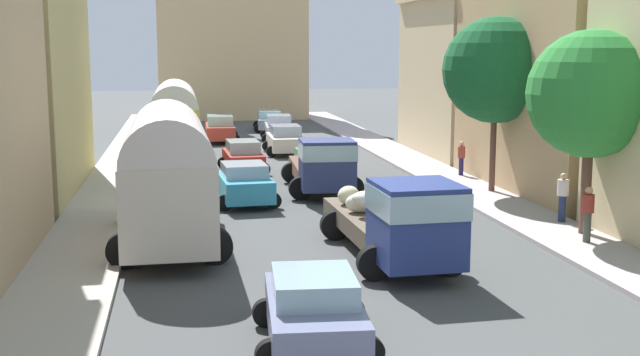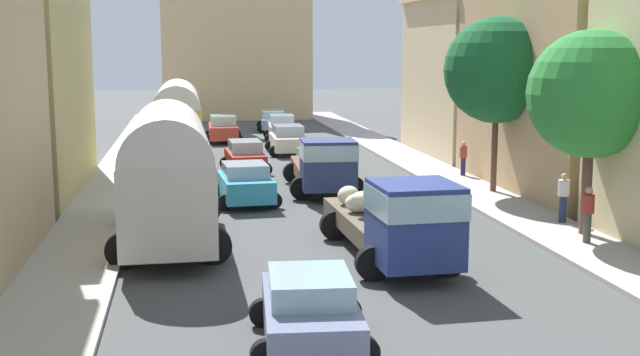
# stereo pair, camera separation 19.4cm
# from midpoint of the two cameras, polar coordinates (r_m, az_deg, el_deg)

# --- Properties ---
(ground_plane) EXTENTS (154.00, 154.00, 0.00)m
(ground_plane) POSITION_cam_midpoint_polar(r_m,az_deg,el_deg) (36.16, -3.04, -0.01)
(ground_plane) COLOR #474A4A
(sidewalk_left) EXTENTS (2.50, 70.00, 0.14)m
(sidewalk_left) POSITION_cam_midpoint_polar(r_m,az_deg,el_deg) (36.03, -14.56, -0.22)
(sidewalk_left) COLOR #B1AC9E
(sidewalk_left) RESTS_ON ground
(sidewalk_right) EXTENTS (2.50, 70.00, 0.14)m
(sidewalk_right) POSITION_cam_midpoint_polar(r_m,az_deg,el_deg) (37.69, 7.97, 0.40)
(sidewalk_right) COLOR #AFA2A4
(sidewalk_right) RESTS_ON ground
(building_left_2) EXTENTS (5.39, 11.90, 9.90)m
(building_left_2) POSITION_cam_midpoint_polar(r_m,az_deg,el_deg) (34.38, -21.33, 7.24)
(building_left_2) COLOR tan
(building_left_2) RESTS_ON ground
(building_right_2) EXTENTS (4.77, 11.49, 9.40)m
(building_right_2) POSITION_cam_midpoint_polar(r_m,az_deg,el_deg) (34.12, 16.54, 7.00)
(building_right_2) COLOR tan
(building_right_2) RESTS_ON ground
(building_right_3) EXTENTS (6.08, 9.55, 8.91)m
(building_right_3) POSITION_cam_midpoint_polar(r_m,az_deg,el_deg) (44.40, 10.63, 7.38)
(building_right_3) COLOR #CEB589
(building_right_3) RESTS_ON ground
(distant_church) EXTENTS (11.99, 6.12, 19.56)m
(distant_church) POSITION_cam_midpoint_polar(r_m,az_deg,el_deg) (67.24, -6.38, 10.16)
(distant_church) COLOR tan
(distant_church) RESTS_ON ground
(parked_bus_0) EXTENTS (3.45, 8.35, 4.09)m
(parked_bus_0) POSITION_cam_midpoint_polar(r_m,az_deg,el_deg) (24.17, -11.00, 0.57)
(parked_bus_0) COLOR beige
(parked_bus_0) RESTS_ON ground
(parked_bus_1) EXTENTS (3.22, 8.77, 4.09)m
(parked_bus_1) POSITION_cam_midpoint_polar(r_m,az_deg,el_deg) (41.94, -10.42, 4.26)
(parked_bus_1) COLOR gold
(parked_bus_1) RESTS_ON ground
(cargo_truck_0) EXTENTS (3.09, 7.53, 2.50)m
(cargo_truck_0) POSITION_cam_midpoint_polar(r_m,az_deg,el_deg) (21.60, 5.33, -2.90)
(cargo_truck_0) COLOR navy
(cargo_truck_0) RESTS_ON ground
(cargo_truck_1) EXTENTS (3.13, 6.71, 2.35)m
(cargo_truck_1) POSITION_cam_midpoint_polar(r_m,az_deg,el_deg) (32.05, -0.02, 1.03)
(cargo_truck_1) COLOR navy
(cargo_truck_1) RESTS_ON ground
(car_0) EXTENTS (2.40, 3.74, 1.60)m
(car_0) POSITION_cam_midpoint_polar(r_m,az_deg,el_deg) (36.63, -0.19, 1.40)
(car_0) COLOR #549351
(car_0) RESTS_ON ground
(car_1) EXTENTS (2.40, 3.90, 1.59)m
(car_1) POSITION_cam_midpoint_polar(r_m,az_deg,el_deg) (44.34, -2.61, 2.75)
(car_1) COLOR beige
(car_1) RESTS_ON ground
(car_2) EXTENTS (2.42, 3.98, 1.66)m
(car_2) POSITION_cam_midpoint_polar(r_m,az_deg,el_deg) (50.35, -3.06, 3.56)
(car_2) COLOR silver
(car_2) RESTS_ON ground
(car_3) EXTENTS (2.48, 4.47, 1.45)m
(car_3) POSITION_cam_midpoint_polar(r_m,az_deg,el_deg) (56.66, -3.71, 4.11)
(car_3) COLOR gray
(car_3) RESTS_ON ground
(car_4) EXTENTS (2.55, 3.94, 1.47)m
(car_4) POSITION_cam_midpoint_polar(r_m,az_deg,el_deg) (15.94, -0.79, -9.32)
(car_4) COLOR slate
(car_4) RESTS_ON ground
(car_5) EXTENTS (2.53, 3.74, 1.55)m
(car_5) POSITION_cam_midpoint_polar(r_m,az_deg,el_deg) (30.17, -5.59, -0.39)
(car_5) COLOR #3397BF
(car_5) RESTS_ON ground
(car_6) EXTENTS (2.32, 3.87, 1.51)m
(car_6) POSITION_cam_midpoint_polar(r_m,az_deg,el_deg) (37.87, -5.65, 1.54)
(car_6) COLOR #AA2921
(car_6) RESTS_ON ground
(car_7) EXTENTS (2.39, 4.36, 1.65)m
(car_7) POSITION_cam_midpoint_polar(r_m,az_deg,el_deg) (50.39, -7.24, 3.51)
(car_7) COLOR #B1352C
(car_7) RESTS_ON ground
(pedestrian_0) EXTENTS (0.35, 0.35, 1.80)m
(pedestrian_0) POSITION_cam_midpoint_polar(r_m,az_deg,el_deg) (24.82, 18.33, -2.34)
(pedestrian_0) COLOR #434C3F
(pedestrian_0) RESTS_ON ground
(pedestrian_3) EXTENTS (0.38, 0.38, 1.77)m
(pedestrian_3) POSITION_cam_midpoint_polar(r_m,az_deg,el_deg) (27.48, 16.71, -1.23)
(pedestrian_3) COLOR #1F2A4F
(pedestrian_3) RESTS_ON ground
(pedestrian_4) EXTENTS (0.34, 0.34, 1.67)m
(pedestrian_4) POSITION_cam_midpoint_polar(r_m,az_deg,el_deg) (36.51, 9.88, 1.48)
(pedestrian_4) COLOR #241F4E
(pedestrian_4) RESTS_ON ground
(roadside_tree_1) EXTENTS (3.89, 3.89, 6.39)m
(roadside_tree_1) POSITION_cam_midpoint_polar(r_m,az_deg,el_deg) (25.59, 18.53, 5.67)
(roadside_tree_1) COLOR brown
(roadside_tree_1) RESTS_ON ground
(roadside_tree_2) EXTENTS (4.18, 4.18, 7.05)m
(roadside_tree_2) POSITION_cam_midpoint_polar(r_m,az_deg,el_deg) (32.38, 12.23, 7.51)
(roadside_tree_2) COLOR brown
(roadside_tree_2) RESTS_ON ground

